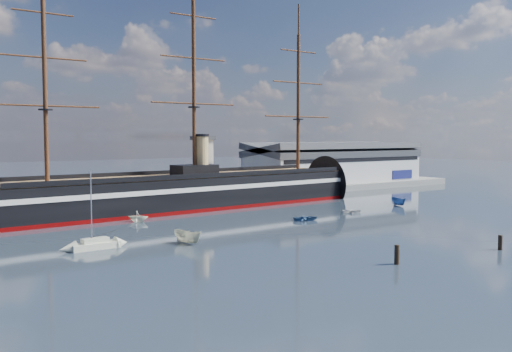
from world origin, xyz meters
TOP-DOWN VIEW (x-y plane):
  - ground at (0.00, 40.00)m, footprint 600.00×600.00m
  - quay at (10.00, 76.00)m, footprint 180.00×18.00m
  - warehouse at (58.00, 80.00)m, footprint 63.00×21.00m
  - quay_tower at (3.00, 73.00)m, footprint 5.00×5.00m
  - warship at (-10.84, 60.00)m, footprint 113.27×20.80m
  - sailboat at (-44.16, 25.81)m, footprint 7.51×2.47m
  - motorboat_a at (-30.81, 21.26)m, footprint 7.16×3.87m
  - motorboat_b at (0.74, 29.09)m, footprint 2.29×3.44m
  - motorboat_d at (-27.29, 47.52)m, footprint 6.73×6.48m
  - motorboat_e at (16.66, 31.81)m, footprint 2.36×2.71m
  - motorboat_f at (35.35, 34.22)m, footprint 6.66×4.04m
  - piling_near_left at (-15.72, -7.79)m, footprint 0.64×0.64m
  - piling_near_mid at (4.33, -10.56)m, footprint 0.64×0.64m

SIDE VIEW (x-z plane):
  - ground at x=0.00m, z-range 0.00..0.00m
  - quay at x=10.00m, z-range -1.00..1.00m
  - motorboat_a at x=-30.81m, z-range -1.36..1.36m
  - motorboat_b at x=0.74m, z-range -0.75..0.75m
  - motorboat_d at x=-27.29m, z-range -1.20..1.20m
  - motorboat_e at x=16.66m, z-range -0.61..0.61m
  - motorboat_f at x=35.35m, z-range -1.25..1.25m
  - piling_near_left at x=-15.72m, z-range -1.66..1.66m
  - piling_near_mid at x=4.33m, z-range -1.47..1.47m
  - sailboat at x=-44.16m, z-range -5.19..6.70m
  - warship at x=-10.84m, z-range -22.93..31.01m
  - warehouse at x=58.00m, z-range 2.18..13.78m
  - quay_tower at x=3.00m, z-range 2.25..17.25m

